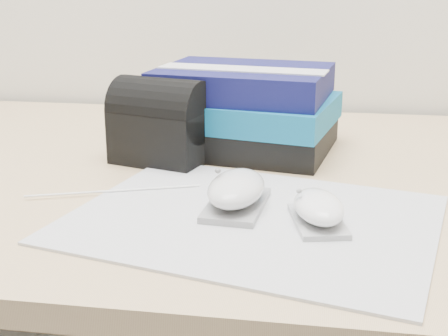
% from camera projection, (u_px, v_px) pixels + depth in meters
% --- Properties ---
extents(desk, '(1.60, 0.80, 0.73)m').
position_uv_depth(desk, '(272.00, 295.00, 1.02)').
color(desk, tan).
rests_on(desk, ground).
extents(mousepad, '(0.47, 0.40, 0.00)m').
position_uv_depth(mousepad, '(252.00, 219.00, 0.71)').
color(mousepad, '#999BA2').
rests_on(mousepad, desk).
extents(mouse_rear, '(0.07, 0.12, 0.05)m').
position_uv_depth(mouse_rear, '(236.00, 191.00, 0.73)').
color(mouse_rear, gray).
rests_on(mouse_rear, mousepad).
extents(mouse_front, '(0.07, 0.11, 0.04)m').
position_uv_depth(mouse_front, '(318.00, 209.00, 0.69)').
color(mouse_front, '#9F9FA1').
rests_on(mouse_front, mousepad).
extents(usb_cable, '(0.21, 0.08, 0.00)m').
position_uv_depth(usb_cable, '(114.00, 191.00, 0.79)').
color(usb_cable, white).
rests_on(usb_cable, mousepad).
extents(book_stack, '(0.30, 0.26, 0.13)m').
position_uv_depth(book_stack, '(246.00, 109.00, 0.98)').
color(book_stack, black).
rests_on(book_stack, desk).
extents(pouch, '(0.15, 0.13, 0.13)m').
position_uv_depth(pouch, '(161.00, 122.00, 0.91)').
color(pouch, black).
rests_on(pouch, desk).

